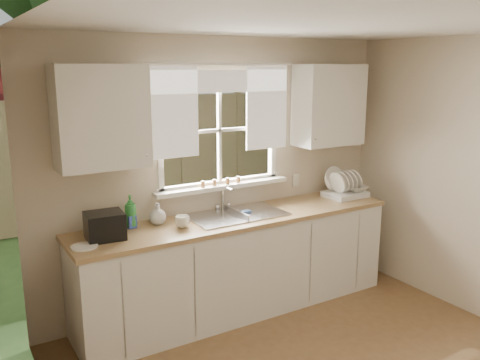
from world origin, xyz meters
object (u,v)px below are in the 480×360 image
soap_bottle_a (130,211)px  cup (182,222)px  dish_rack (345,189)px  black_appliance (105,226)px

soap_bottle_a → cup: soap_bottle_a is taller
soap_bottle_a → dish_rack: bearing=20.3°
cup → black_appliance: bearing=161.2°
cup → black_appliance: black_appliance is taller
dish_rack → black_appliance: 2.51m
cup → soap_bottle_a: bearing=134.4°
dish_rack → cup: bearing=-178.1°
soap_bottle_a → black_appliance: bearing=-123.4°
cup → black_appliance: (-0.64, 0.06, 0.06)m
dish_rack → soap_bottle_a: 2.24m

